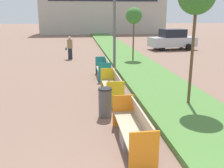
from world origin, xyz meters
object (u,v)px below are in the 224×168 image
at_px(bench_orange_frame, 133,131).
at_px(parked_car_distant, 172,40).
at_px(litter_bin, 105,102).
at_px(pedestrian_walking, 70,48).
at_px(bench_teal_frame, 104,70).
at_px(sapling_tree_far, 134,16).
at_px(bench_yellow_frame, 112,88).

height_order(bench_orange_frame, parked_car_distant, parked_car_distant).
height_order(bench_orange_frame, litter_bin, litter_bin).
distance_m(pedestrian_walking, parked_car_distant, 10.03).
xyz_separation_m(bench_orange_frame, bench_teal_frame, (-0.01, 7.33, -0.01)).
distance_m(litter_bin, sapling_tree_far, 10.53).
distance_m(sapling_tree_far, parked_car_distant, 7.72).
bearing_deg(bench_teal_frame, litter_bin, -95.20).
relative_size(litter_bin, sapling_tree_far, 0.26).
bearing_deg(litter_bin, bench_orange_frame, -76.12).
distance_m(litter_bin, pedestrian_walking, 11.42).
distance_m(bench_teal_frame, parked_car_distant, 12.45).
distance_m(bench_orange_frame, parked_car_distant, 18.87).
bearing_deg(bench_yellow_frame, parked_car_distant, 61.42).
bearing_deg(parked_car_distant, pedestrian_walking, -163.18).
bearing_deg(parked_car_distant, bench_yellow_frame, -125.62).
bearing_deg(bench_yellow_frame, bench_teal_frame, 90.08).
bearing_deg(bench_teal_frame, pedestrian_walking, 107.09).
bearing_deg(litter_bin, bench_teal_frame, 84.80).
distance_m(bench_yellow_frame, parked_car_distant, 15.32).
bearing_deg(sapling_tree_far, bench_orange_frame, -101.91).
bearing_deg(parked_car_distant, sapling_tree_far, -137.79).
height_order(bench_orange_frame, bench_teal_frame, same).
bearing_deg(bench_orange_frame, sapling_tree_far, 78.09).
relative_size(sapling_tree_far, pedestrian_walking, 2.21).
relative_size(bench_orange_frame, litter_bin, 2.60).
xyz_separation_m(bench_teal_frame, sapling_tree_far, (2.49, 4.43, 2.68)).
bearing_deg(bench_yellow_frame, sapling_tree_far, 72.40).
height_order(sapling_tree_far, parked_car_distant, sapling_tree_far).
distance_m(bench_teal_frame, pedestrian_walking, 6.29).
relative_size(bench_orange_frame, sapling_tree_far, 0.68).
xyz_separation_m(litter_bin, sapling_tree_far, (2.97, 9.77, 2.57)).
bearing_deg(parked_car_distant, bench_orange_frame, -119.89).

